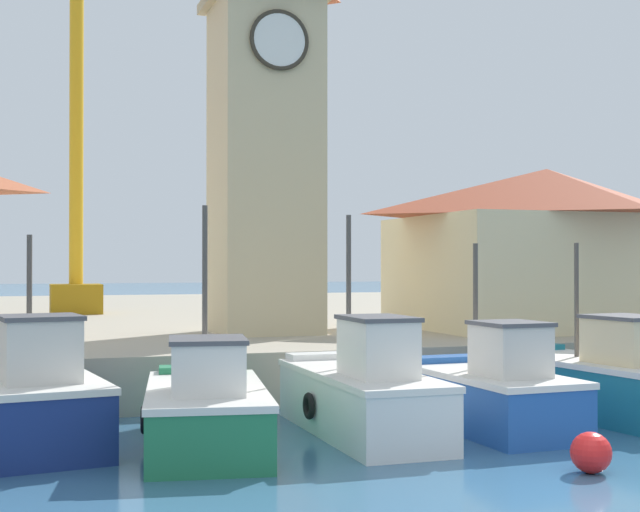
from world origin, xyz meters
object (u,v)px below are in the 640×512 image
fishing_boat_mid_left (206,409)px  fishing_boat_mid_right (491,392)px  mooring_buoy (591,453)px  fishing_boat_center (362,394)px  port_crane_near (72,141)px  fishing_boat_right_inner (600,380)px  clock_tower (265,111)px  fishing_boat_left_inner (34,402)px  warehouse_right (547,246)px

fishing_boat_mid_left → fishing_boat_mid_right: fishing_boat_mid_left is taller
fishing_boat_mid_left → fishing_boat_mid_right: (5.71, -0.06, 0.04)m
fishing_boat_mid_right → mooring_buoy: size_ratio=6.80×
fishing_boat_center → port_crane_near: port_crane_near is taller
fishing_boat_center → mooring_buoy: (2.27, -4.07, -0.47)m
fishing_boat_mid_right → mooring_buoy: 3.77m
fishing_boat_right_inner → port_crane_near: 24.68m
clock_tower → mooring_buoy: size_ratio=21.31×
fishing_boat_left_inner → port_crane_near: 22.32m
fishing_boat_left_inner → warehouse_right: size_ratio=0.50×
fishing_boat_left_inner → warehouse_right: bearing=26.5°
fishing_boat_mid_left → warehouse_right: size_ratio=0.56×
fishing_boat_left_inner → clock_tower: bearing=52.0°
fishing_boat_left_inner → warehouse_right: warehouse_right is taller
fishing_boat_left_inner → fishing_boat_mid_left: fishing_boat_mid_left is taller
mooring_buoy → fishing_boat_center: bearing=119.1°
clock_tower → port_crane_near: size_ratio=0.74×
fishing_boat_left_inner → port_crane_near: port_crane_near is taller
fishing_boat_center → fishing_boat_mid_right: size_ratio=1.20×
clock_tower → fishing_boat_mid_left: bearing=-111.2°
fishing_boat_center → fishing_boat_mid_right: bearing=-7.4°
fishing_boat_center → warehouse_right: (9.72, 8.57, 3.08)m
clock_tower → warehouse_right: 9.97m
fishing_boat_right_inner → warehouse_right: size_ratio=0.60×
fishing_boat_mid_right → warehouse_right: bearing=51.4°
fishing_boat_mid_right → mooring_buoy: (-0.35, -3.73, -0.42)m
mooring_buoy → port_crane_near: bearing=104.1°
port_crane_near → clock_tower: bearing=-69.3°
clock_tower → mooring_buoy: clock_tower is taller
fishing_boat_mid_left → clock_tower: clock_tower is taller
fishing_boat_mid_left → fishing_boat_left_inner: bearing=160.6°
fishing_boat_mid_right → port_crane_near: 24.27m
fishing_boat_left_inner → fishing_boat_mid_left: (2.90, -1.02, -0.11)m
port_crane_near → fishing_boat_left_inner: bearing=-94.9°
fishing_boat_left_inner → port_crane_near: (1.81, 20.94, 7.51)m
fishing_boat_center → mooring_buoy: fishing_boat_center is taller
fishing_boat_left_inner → fishing_boat_mid_right: 8.69m
fishing_boat_mid_left → mooring_buoy: size_ratio=7.85×
fishing_boat_center → fishing_boat_mid_left: bearing=-174.9°
fishing_boat_center → fishing_boat_right_inner: fishing_boat_center is taller
fishing_boat_center → mooring_buoy: bearing=-60.9°
fishing_boat_left_inner → mooring_buoy: bearing=-30.2°
port_crane_near → warehouse_right: bearing=-43.3°
fishing_boat_left_inner → fishing_boat_center: 6.04m
port_crane_near → mooring_buoy: bearing=-75.9°
fishing_boat_right_inner → clock_tower: clock_tower is taller
fishing_boat_right_inner → port_crane_near: port_crane_near is taller
fishing_boat_center → warehouse_right: warehouse_right is taller
fishing_boat_left_inner → fishing_boat_center: (6.00, -0.75, -0.03)m
port_crane_near → mooring_buoy: size_ratio=28.89×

